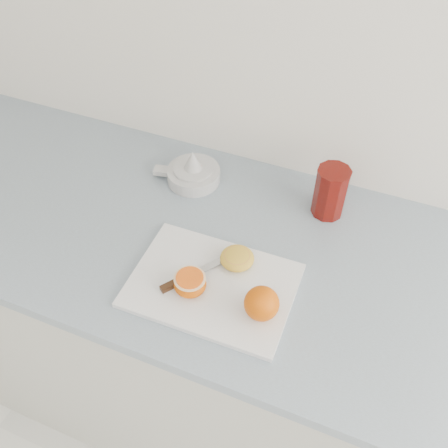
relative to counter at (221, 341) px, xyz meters
name	(u,v)px	position (x,y,z in m)	size (l,w,h in m)	color
counter	(221,341)	(0.00, 0.00, 0.00)	(2.55, 0.64, 0.89)	beige
cutting_board	(212,285)	(0.03, -0.13, 0.45)	(0.34, 0.24, 0.01)	white
whole_orange	(262,303)	(0.15, -0.16, 0.49)	(0.07, 0.07, 0.07)	#ED5506
half_orange	(190,283)	(0.00, -0.16, 0.48)	(0.07, 0.07, 0.04)	#ED5506
squeezed_shell	(237,258)	(0.06, -0.06, 0.47)	(0.07, 0.07, 0.03)	gold
paring_knife	(184,279)	(-0.02, -0.14, 0.46)	(0.12, 0.16, 0.01)	#462A13
citrus_juicer	(193,172)	(-0.14, 0.17, 0.47)	(0.17, 0.13, 0.09)	silver
red_tumbler	(330,193)	(0.20, 0.18, 0.50)	(0.08, 0.08, 0.13)	#5F0E08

